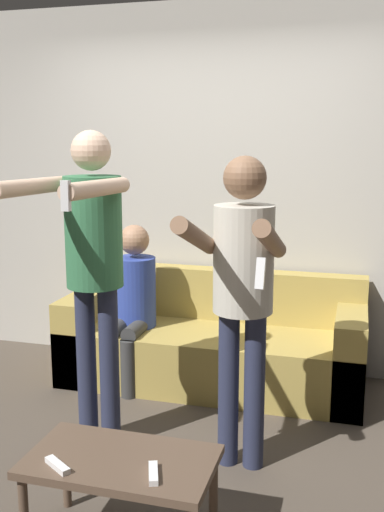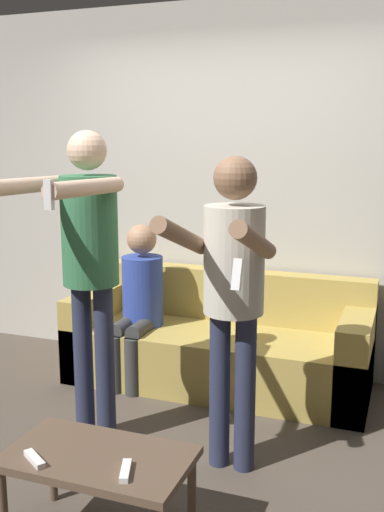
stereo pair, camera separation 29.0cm
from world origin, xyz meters
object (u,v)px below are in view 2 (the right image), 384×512
Objects in this scene: coffee_table at (98,465)px; remote_near at (35,459)px; couch at (218,346)px; remote_far at (125,471)px; person_standing_right at (233,281)px; person_seated at (139,298)px; person_standing_left at (88,252)px.

coffee_table is 5.48× the size of remote_near.
couch is 1.93m from remote_far.
person_standing_right reaches higher than coffee_table.
couch is 1.37m from person_standing_right.
remote_far is (0.23, -1.92, 0.15)m from couch.
person_standing_right is 1.39m from person_seated.
remote_near is (-0.58, -0.90, -0.61)m from person_standing_right.
person_standing_left is 1.08× the size of person_standing_right.
person_standing_right reaches higher than person_seated.
person_standing_right is at bearing 77.74° from remote_far.
couch is at bearing 14.53° from person_seated.
remote_near is (0.24, -0.90, -0.70)m from person_standing_left.
couch is 1.42m from person_standing_left.
couch is 14.48× the size of remote_near.
person_standing_left is at bearing 126.81° from remote_far.
remote_near is (-0.17, -1.97, 0.15)m from couch.
couch is at bearing 68.95° from person_standing_left.
coffee_table is 5.20× the size of remote_far.
couch is 0.66m from person_seated.
couch is 1.86× the size of person_seated.
person_standing_right is at bearing 64.37° from coffee_table.
coffee_table is 0.27m from remote_near.
person_standing_left is at bearing -111.05° from couch.
remote_near is at bearing -122.72° from person_standing_right.
person_seated is 1.42× the size of coffee_table.
person_standing_left is at bearing 121.17° from coffee_table.
person_standing_right is 11.33× the size of remote_near.
remote_near is (-0.22, -0.14, 0.06)m from coffee_table.
person_standing_left is at bearing -179.73° from person_standing_right.
person_standing_left reaches higher than couch.
person_standing_right is at bearing -68.86° from couch.
remote_near is 0.95× the size of remote_far.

